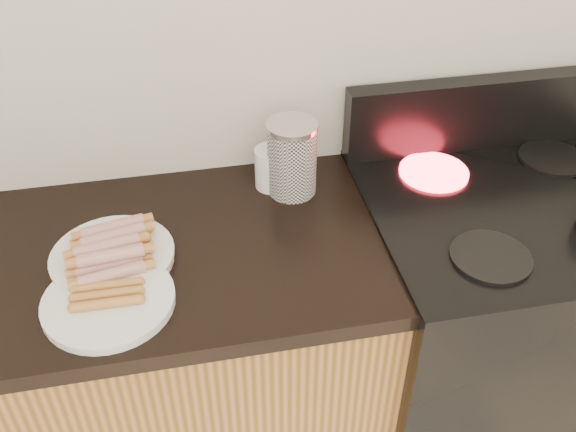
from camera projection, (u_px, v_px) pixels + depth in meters
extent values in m
cube|color=silver|center=(180.00, 25.00, 1.47)|extent=(4.00, 0.04, 2.60)
cube|color=black|center=(488.00, 331.00, 1.86)|extent=(0.76, 0.65, 0.90)
cube|color=black|center=(524.00, 206.00, 1.58)|extent=(0.76, 0.65, 0.01)
cube|color=black|center=(482.00, 113.00, 1.73)|extent=(0.76, 0.06, 0.20)
cylinder|color=black|center=(491.00, 257.00, 1.41)|extent=(0.18, 0.18, 0.01)
cylinder|color=#FF1E2D|center=(434.00, 172.00, 1.68)|extent=(0.18, 0.18, 0.01)
cylinder|color=black|center=(553.00, 158.00, 1.73)|extent=(0.18, 0.18, 0.01)
cylinder|color=white|center=(113.00, 258.00, 1.42)|extent=(0.31, 0.31, 0.02)
cylinder|color=silver|center=(109.00, 301.00, 1.32)|extent=(0.35, 0.35, 0.02)
cylinder|color=#973F39|center=(111.00, 275.00, 1.35)|extent=(0.14, 0.05, 0.03)
cylinder|color=#973F39|center=(111.00, 265.00, 1.37)|extent=(0.14, 0.05, 0.03)
cylinder|color=#973F39|center=(111.00, 255.00, 1.39)|extent=(0.14, 0.05, 0.03)
cylinder|color=#973F39|center=(111.00, 245.00, 1.42)|extent=(0.14, 0.05, 0.03)
cylinder|color=#973F39|center=(112.00, 236.00, 1.44)|extent=(0.14, 0.05, 0.03)
cylinder|color=#973F39|center=(112.00, 228.00, 1.47)|extent=(0.14, 0.05, 0.03)
cylinder|color=#973F39|center=(109.00, 256.00, 1.35)|extent=(0.14, 0.05, 0.03)
cylinder|color=#973F39|center=(109.00, 246.00, 1.38)|extent=(0.14, 0.05, 0.03)
cylinder|color=#973F39|center=(109.00, 237.00, 1.40)|extent=(0.14, 0.05, 0.03)
cylinder|color=#973F39|center=(110.00, 228.00, 1.43)|extent=(0.14, 0.05, 0.03)
cylinder|color=tan|center=(107.00, 303.00, 1.28)|extent=(0.13, 0.02, 0.02)
cylinder|color=tan|center=(107.00, 294.00, 1.30)|extent=(0.13, 0.02, 0.02)
cylinder|color=tan|center=(107.00, 286.00, 1.32)|extent=(0.13, 0.02, 0.02)
cylinder|color=white|center=(292.00, 160.00, 1.58)|extent=(0.12, 0.12, 0.18)
cylinder|color=silver|center=(292.00, 126.00, 1.52)|extent=(0.13, 0.13, 0.01)
cylinder|color=white|center=(272.00, 168.00, 1.62)|extent=(0.09, 0.09, 0.11)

